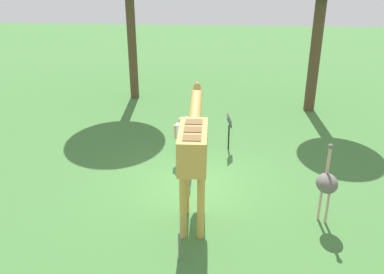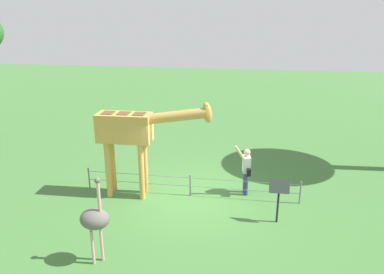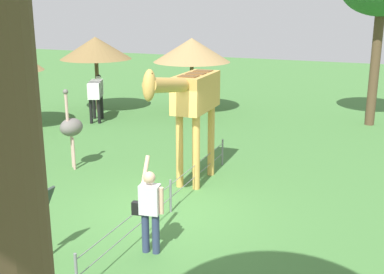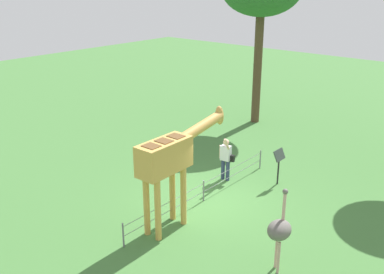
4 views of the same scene
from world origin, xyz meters
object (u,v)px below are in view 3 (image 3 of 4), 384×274
at_px(shade_hut_near, 3,57).
at_px(shade_hut_aside, 96,48).
at_px(visitor, 150,207).
at_px(giraffe, 192,100).
at_px(zebra, 96,91).
at_px(ostrich, 71,127).
at_px(info_sign, 42,210).
at_px(shade_hut_far, 192,50).

height_order(shade_hut_near, shade_hut_aside, shade_hut_near).
bearing_deg(visitor, giraffe, -169.86).
distance_m(visitor, zebra, 10.85).
distance_m(ostrich, shade_hut_aside, 7.40).
relative_size(visitor, info_sign, 1.34).
bearing_deg(zebra, shade_hut_aside, -149.42).
xyz_separation_m(shade_hut_aside, info_sign, (10.81, 5.82, -1.70)).
bearing_deg(shade_hut_far, shade_hut_aside, -69.15).
relative_size(visitor, shade_hut_far, 0.56).
height_order(giraffe, visitor, giraffe).
xyz_separation_m(shade_hut_near, info_sign, (7.05, 7.17, -1.67)).
xyz_separation_m(ostrich, shade_hut_near, (-2.69, -4.67, 1.44)).
relative_size(ostrich, shade_hut_near, 0.72).
bearing_deg(shade_hut_near, zebra, 138.63).
bearing_deg(info_sign, ostrich, -150.20).
relative_size(giraffe, shade_hut_aside, 1.17).
bearing_deg(ostrich, info_sign, 29.80).
distance_m(shade_hut_near, shade_hut_far, 7.18).
xyz_separation_m(shade_hut_near, shade_hut_aside, (-3.75, 1.35, 0.04)).
relative_size(ostrich, shade_hut_far, 0.72).
xyz_separation_m(zebra, shade_hut_far, (-2.72, 2.87, 1.42)).
height_order(ostrich, info_sign, ostrich).
xyz_separation_m(ostrich, shade_hut_far, (-7.83, 0.33, 1.40)).
xyz_separation_m(visitor, shade_hut_near, (-6.12, -8.82, 1.71)).
height_order(visitor, shade_hut_far, shade_hut_far).
distance_m(zebra, ostrich, 5.71).
xyz_separation_m(giraffe, visitor, (3.55, 0.63, -1.28)).
xyz_separation_m(giraffe, info_sign, (4.48, -1.01, -1.24)).
bearing_deg(visitor, ostrich, -129.66).
height_order(visitor, shade_hut_near, shade_hut_near).
distance_m(shade_hut_aside, info_sign, 12.39).
bearing_deg(info_sign, zebra, -152.00).
relative_size(giraffe, shade_hut_near, 1.17).
bearing_deg(shade_hut_near, giraffe, 72.53).
distance_m(giraffe, visitor, 3.83).
relative_size(giraffe, shade_hut_far, 1.16).
distance_m(zebra, info_sign, 10.74).
distance_m(zebra, shade_hut_aside, 2.14).
bearing_deg(info_sign, giraffe, 167.33).
bearing_deg(shade_hut_aside, shade_hut_far, 110.85).
height_order(ostrich, shade_hut_aside, shade_hut_aside).
bearing_deg(shade_hut_aside, ostrich, 27.30).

